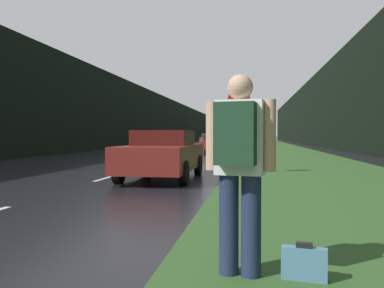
# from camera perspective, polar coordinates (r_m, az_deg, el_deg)

# --- Properties ---
(grass_verge) EXTENTS (6.00, 240.00, 0.02)m
(grass_verge) POSITION_cam_1_polar(r_m,az_deg,el_deg) (39.33, 11.55, -0.60)
(grass_verge) COLOR #2D5123
(grass_verge) RESTS_ON ground_plane
(lane_stripe_c) EXTENTS (0.12, 3.00, 0.01)m
(lane_stripe_c) POSITION_cam_1_polar(r_m,az_deg,el_deg) (13.01, -11.07, -4.42)
(lane_stripe_c) COLOR silver
(lane_stripe_c) RESTS_ON ground_plane
(lane_stripe_d) EXTENTS (0.12, 3.00, 0.01)m
(lane_stripe_d) POSITION_cam_1_polar(r_m,az_deg,el_deg) (19.72, -4.24, -2.46)
(lane_stripe_d) COLOR silver
(lane_stripe_d) RESTS_ON ground_plane
(treeline_far_side) EXTENTS (2.00, 140.00, 6.94)m
(treeline_far_side) POSITION_cam_1_polar(r_m,az_deg,el_deg) (51.19, -7.15, 3.73)
(treeline_far_side) COLOR black
(treeline_far_side) RESTS_ON ground_plane
(treeline_near_side) EXTENTS (2.00, 140.00, 8.31)m
(treeline_near_side) POSITION_cam_1_polar(r_m,az_deg,el_deg) (50.00, 17.86, 4.52)
(treeline_near_side) COLOR black
(treeline_near_side) RESTS_ON ground_plane
(stop_sign) EXTENTS (0.73, 0.07, 2.81)m
(stop_sign) POSITION_cam_1_polar(r_m,az_deg,el_deg) (13.26, 6.61, 3.30)
(stop_sign) COLOR slate
(stop_sign) RESTS_ON ground_plane
(hitchhiker_with_backpack) EXTENTS (0.63, 0.48, 1.84)m
(hitchhiker_with_backpack) POSITION_cam_1_polar(r_m,az_deg,el_deg) (3.66, 6.64, -2.49)
(hitchhiker_with_backpack) COLOR #1E2847
(hitchhiker_with_backpack) RESTS_ON ground_plane
(suitcase) EXTENTS (0.40, 0.17, 0.35)m
(suitcase) POSITION_cam_1_polar(r_m,az_deg,el_deg) (3.84, 15.47, -15.96)
(suitcase) COLOR teal
(suitcase) RESTS_ON ground_plane
(car_passing_near) EXTENTS (1.94, 4.51, 1.42)m
(car_passing_near) POSITION_cam_1_polar(r_m,az_deg,el_deg) (12.00, -4.12, -1.41)
(car_passing_near) COLOR maroon
(car_passing_near) RESTS_ON ground_plane
(car_passing_far) EXTENTS (1.97, 4.38, 1.28)m
(car_passing_far) POSITION_cam_1_polar(r_m,az_deg,el_deg) (29.20, 3.35, 0.04)
(car_passing_far) COLOR maroon
(car_passing_far) RESTS_ON ground_plane
(car_oncoming) EXTENTS (2.05, 4.35, 1.48)m
(car_oncoming) POSITION_cam_1_polar(r_m,az_deg,el_deg) (56.41, 2.32, 0.75)
(car_oncoming) COLOR #4C514C
(car_oncoming) RESTS_ON ground_plane
(delivery_truck) EXTENTS (2.53, 7.41, 3.68)m
(delivery_truck) POSITION_cam_1_polar(r_m,az_deg,el_deg) (91.64, 4.70, 1.68)
(delivery_truck) COLOR #6E684F
(delivery_truck) RESTS_ON ground_plane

